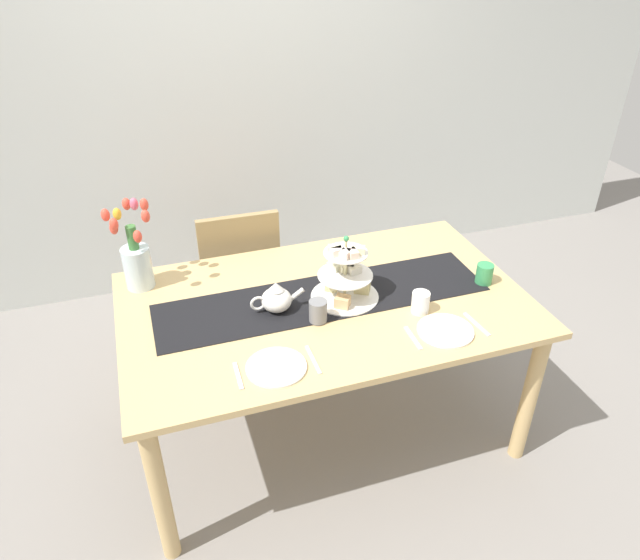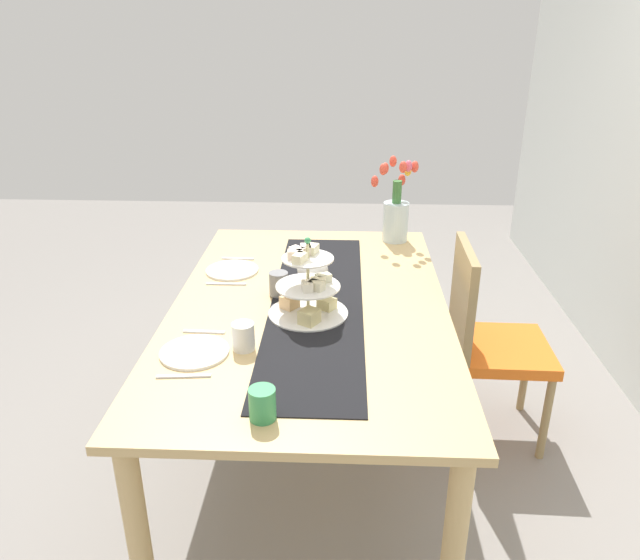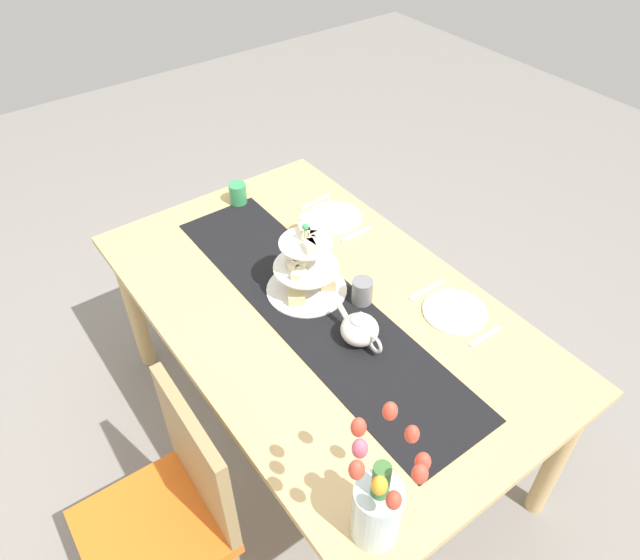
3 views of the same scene
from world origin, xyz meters
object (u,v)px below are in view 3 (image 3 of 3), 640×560
object	(u,v)px
fork_left	(485,336)
knife_left	(426,290)
chair_left	(171,508)
tiered_cake_stand	(306,269)
mug_white_text	(309,227)
fork_right	(356,234)
dinner_plate_right	(335,217)
dinner_plate_left	(455,312)
mug_grey	(362,291)
knife_right	(315,202)
teapot	(360,329)
dining_table	(321,322)
mug_orange	(238,194)
tulip_vase	(379,502)

from	to	relation	value
fork_left	knife_left	world-z (taller)	same
chair_left	tiered_cake_stand	distance (m)	0.91
knife_left	mug_white_text	distance (m)	0.55
tiered_cake_stand	fork_right	world-z (taller)	tiered_cake_stand
chair_left	dinner_plate_right	bearing A→B (deg)	-60.39
dinner_plate_right	dinner_plate_left	bearing A→B (deg)	180.00
mug_grey	chair_left	bearing A→B (deg)	100.79
chair_left	knife_left	xyz separation A→B (m)	(0.07, -1.12, 0.26)
dinner_plate_left	knife_right	size ratio (longest dim) A/B	1.35
dinner_plate_right	mug_grey	world-z (taller)	mug_grey
fork_right	knife_right	xyz separation A→B (m)	(0.29, 0.00, 0.00)
tiered_cake_stand	knife_right	size ratio (longest dim) A/B	1.79
mug_grey	mug_white_text	world-z (taller)	mug_grey
tiered_cake_stand	knife_right	world-z (taller)	tiered_cake_stand
teapot	knife_right	xyz separation A→B (m)	(0.76, -0.36, -0.06)
mug_white_text	dining_table	bearing A→B (deg)	150.61
knife_right	mug_grey	size ratio (longest dim) A/B	1.79
dining_table	mug_orange	distance (m)	0.75
knife_right	dinner_plate_right	bearing A→B (deg)	180.00
dining_table	mug_white_text	distance (m)	0.43
dinner_plate_left	mug_white_text	world-z (taller)	mug_white_text
teapot	mug_orange	xyz separation A→B (m)	(0.96, -0.09, -0.01)
fork_right	mug_white_text	bearing A→B (deg)	55.81
tulip_vase	mug_white_text	size ratio (longest dim) A/B	4.38
tulip_vase	mug_grey	size ratio (longest dim) A/B	4.38
dining_table	chair_left	size ratio (longest dim) A/B	1.93
mug_grey	mug_orange	distance (m)	0.81
teapot	knife_right	world-z (taller)	teapot
knife_left	mug_white_text	bearing A→B (deg)	16.84
dining_table	chair_left	xyz separation A→B (m)	(-0.24, 0.76, -0.16)
knife_right	mug_grey	xyz separation A→B (m)	(-0.61, 0.23, 0.05)
tulip_vase	mug_white_text	bearing A→B (deg)	-27.68
fork_right	knife_right	bearing A→B (deg)	0.00
tiered_cake_stand	fork_left	world-z (taller)	tiered_cake_stand
dining_table	mug_grey	world-z (taller)	mug_grey
mug_grey	tiered_cake_stand	bearing A→B (deg)	37.20
tiered_cake_stand	dinner_plate_left	bearing A→B (deg)	-138.67
dinner_plate_left	knife_right	xyz separation A→B (m)	(0.85, 0.00, -0.00)
fork_right	knife_left	bearing A→B (deg)	180.00
knife_left	dinner_plate_right	world-z (taller)	dinner_plate_right
teapot	knife_right	bearing A→B (deg)	-25.50
tiered_cake_stand	fork_right	size ratio (longest dim) A/B	2.03
dining_table	chair_left	bearing A→B (deg)	107.80
knife_right	dining_table	bearing A→B (deg)	146.15
dinner_plate_right	knife_right	world-z (taller)	dinner_plate_right
chair_left	mug_orange	bearing A→B (deg)	-40.83
teapot	dinner_plate_left	bearing A→B (deg)	-105.13
tiered_cake_stand	fork_left	size ratio (longest dim) A/B	2.03
fork_right	chair_left	bearing A→B (deg)	113.71
knife_left	tiered_cake_stand	bearing A→B (deg)	53.65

